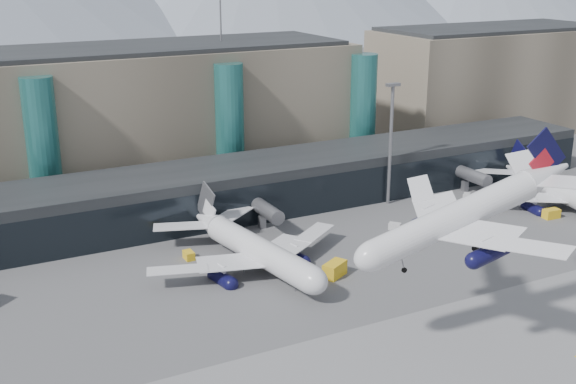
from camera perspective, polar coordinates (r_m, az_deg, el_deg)
The scene contains 15 objects.
ground at distance 102.79m, azimuth 9.45°, elevation -11.12°, with size 900.00×900.00×0.00m, color #515154.
concourse at distance 147.08m, azimuth -3.87°, elevation 0.29°, with size 170.00×27.00×10.00m.
terminal_main at distance 167.42m, azimuth -16.35°, elevation 5.50°, with size 130.00×30.00×31.00m.
terminal_east at distance 222.92m, azimuth 15.72°, elevation 8.52°, with size 70.00×30.00×31.00m.
teal_towers at distance 154.72m, azimuth -11.47°, elevation 4.34°, with size 116.40×19.40×46.00m.
lightmast_mid at distance 150.62m, azimuth 8.12°, elevation 4.31°, with size 3.00×1.20×25.60m.
hero_jet at distance 96.28m, azimuth 14.49°, elevation -0.93°, with size 34.06×34.52×11.15m.
jet_parked_mid at distance 121.83m, azimuth -3.23°, elevation -3.61°, with size 38.78×39.07×12.64m.
jet_parked_right at distance 162.14m, azimuth 20.18°, elevation 0.74°, with size 37.02×37.31×12.07m.
veh_b at distance 126.19m, azimuth -7.84°, elevation -4.97°, with size 2.45×1.51×1.41m, color gold.
veh_c at distance 125.65m, azimuth 6.50°, elevation -4.85°, with size 3.83×2.02×2.13m, color #4D4E52.
veh_d at distance 159.84m, azimuth 13.92°, elevation -0.36°, with size 2.43×1.30×1.39m, color silver.
veh_e at distance 153.55m, azimuth 20.09°, elevation -1.62°, with size 3.31×1.87×1.87m, color gold.
veh_g at distance 139.80m, azimuth 8.43°, elevation -2.70°, with size 2.26×1.32×1.32m, color silver.
veh_h at distance 118.61m, azimuth 3.71°, elevation -6.12°, with size 4.37×2.30×2.41m, color gold.
Camera 1 is at (-55.27, -71.08, 49.58)m, focal length 45.00 mm.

